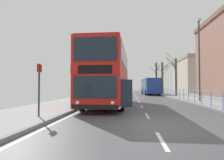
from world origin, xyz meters
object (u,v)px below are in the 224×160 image
at_px(bare_tree_far_00, 176,76).
at_px(bare_tree_far_02, 162,77).
at_px(background_building_01, 196,75).
at_px(street_lamp_far_side, 199,53).
at_px(background_bus_far_lane, 150,86).
at_px(bus_stop_sign_near, 39,84).
at_px(bare_tree_far_01, 156,77).
at_px(double_decker_bus_main, 109,77).

xyz_separation_m(bare_tree_far_00, bare_tree_far_02, (-0.74, 8.29, 0.16)).
bearing_deg(bare_tree_far_00, background_building_01, 65.30).
xyz_separation_m(street_lamp_far_side, bare_tree_far_02, (-0.27, 20.57, -1.31)).
bearing_deg(background_building_01, bare_tree_far_02, -128.83).
bearing_deg(bare_tree_far_02, background_bus_far_lane, -148.35).
relative_size(bus_stop_sign_near, bare_tree_far_01, 0.34).
bearing_deg(bare_tree_far_02, bus_stop_sign_near, -108.44).
bearing_deg(bus_stop_sign_near, bare_tree_far_00, 64.18).
distance_m(bare_tree_far_00, bare_tree_far_01, 15.34).
bearing_deg(double_decker_bus_main, bare_tree_far_01, 76.19).
height_order(bus_stop_sign_near, bare_tree_far_01, bare_tree_far_01).
xyz_separation_m(double_decker_bus_main, bare_tree_far_00, (8.80, 16.33, 0.94)).
bearing_deg(bare_tree_far_00, double_decker_bus_main, -118.32).
height_order(bus_stop_sign_near, bare_tree_far_00, bare_tree_far_00).
xyz_separation_m(bus_stop_sign_near, background_building_01, (21.17, 44.81, 2.81)).
bearing_deg(street_lamp_far_side, bus_stop_sign_near, -134.41).
xyz_separation_m(bare_tree_far_02, background_building_01, (10.63, 13.21, 1.06)).
relative_size(bus_stop_sign_near, background_building_01, 0.15).
xyz_separation_m(double_decker_bus_main, bus_stop_sign_near, (-2.48, -6.98, -0.65)).
xyz_separation_m(background_bus_far_lane, background_building_01, (13.23, 14.81, 2.82)).
xyz_separation_m(bare_tree_far_00, bare_tree_far_01, (-1.02, 15.30, 0.47)).
bearing_deg(background_bus_far_lane, background_building_01, 48.23).
distance_m(bare_tree_far_01, background_building_01, 12.57).
bearing_deg(bus_stop_sign_near, bare_tree_far_01, 75.12).
distance_m(street_lamp_far_side, background_building_01, 35.34).
relative_size(double_decker_bus_main, bare_tree_far_01, 1.61).
xyz_separation_m(bare_tree_far_00, background_building_01, (9.89, 21.50, 1.22)).
distance_m(double_decker_bus_main, street_lamp_far_side, 9.56).
height_order(double_decker_bus_main, bus_stop_sign_near, double_decker_bus_main).
distance_m(double_decker_bus_main, bare_tree_far_01, 32.60).
distance_m(double_decker_bus_main, bare_tree_far_02, 25.93).
bearing_deg(street_lamp_far_side, background_building_01, 72.94).
xyz_separation_m(street_lamp_far_side, bare_tree_far_00, (0.48, 12.28, -1.47)).
distance_m(bare_tree_far_00, bare_tree_far_02, 8.32).
bearing_deg(street_lamp_far_side, background_bus_far_lane, 98.58).
bearing_deg(street_lamp_far_side, bare_tree_far_02, 90.74).
bearing_deg(double_decker_bus_main, street_lamp_far_side, 25.94).
distance_m(bus_stop_sign_near, bare_tree_far_00, 25.95).
distance_m(background_bus_far_lane, street_lamp_far_side, 19.43).
height_order(street_lamp_far_side, bare_tree_far_01, street_lamp_far_side).
bearing_deg(bus_stop_sign_near, background_bus_far_lane, 75.17).
bearing_deg(bare_tree_far_00, bus_stop_sign_near, -115.82).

